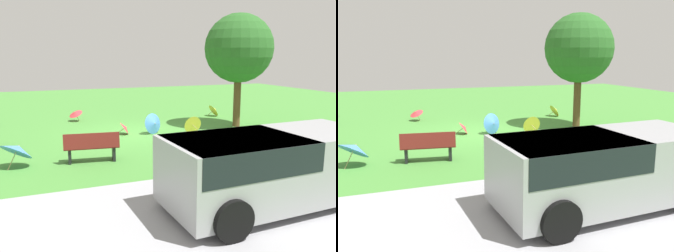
{
  "view_description": "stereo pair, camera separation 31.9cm",
  "coord_description": "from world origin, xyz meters",
  "views": [
    {
      "loc": [
        4.03,
        13.63,
        3.12
      ],
      "look_at": [
        -0.6,
        1.84,
        0.6
      ],
      "focal_mm": 38.36,
      "sensor_mm": 36.0,
      "label": 1
    },
    {
      "loc": [
        3.73,
        13.74,
        3.12
      ],
      "look_at": [
        -0.6,
        1.84,
        0.6
      ],
      "focal_mm": 38.36,
      "sensor_mm": 36.0,
      "label": 2
    }
  ],
  "objects": [
    {
      "name": "shade_tree",
      "position": [
        -4.52,
        0.15,
        3.38
      ],
      "size": [
        2.94,
        2.94,
        4.87
      ],
      "color": "brown",
      "rests_on": "ground"
    },
    {
      "name": "parasol_red_1",
      "position": [
        0.51,
        -0.05,
        0.27
      ],
      "size": [
        0.6,
        0.62,
        0.53
      ],
      "color": "tan",
      "rests_on": "ground"
    },
    {
      "name": "road_strip",
      "position": [
        0.0,
        7.65,
        0.0
      ],
      "size": [
        40.0,
        4.48,
        0.01
      ],
      "primitive_type": "cube",
      "color": "#9E9EA3",
      "rests_on": "ground"
    },
    {
      "name": "parasol_blue_0",
      "position": [
        4.41,
        3.02,
        0.52
      ],
      "size": [
        1.26,
        1.27,
        0.87
      ],
      "color": "tan",
      "rests_on": "ground"
    },
    {
      "name": "ground",
      "position": [
        0.0,
        0.0,
        0.0
      ],
      "size": [
        40.0,
        40.0,
        0.0
      ],
      "primitive_type": "plane",
      "color": "#478C38"
    },
    {
      "name": "parasol_yellow_1",
      "position": [
        -4.92,
        -2.6,
        0.32
      ],
      "size": [
        0.61,
        0.68,
        0.64
      ],
      "color": "tan",
      "rests_on": "ground"
    },
    {
      "name": "van_dark",
      "position": [
        -0.44,
        7.79,
        0.91
      ],
      "size": [
        4.68,
        2.29,
        1.53
      ],
      "color": "#99999E",
      "rests_on": "ground"
    },
    {
      "name": "parasol_blue_1",
      "position": [
        -0.59,
        0.31,
        0.42
      ],
      "size": [
        0.87,
        0.78,
        0.84
      ],
      "color": "tan",
      "rests_on": "ground"
    },
    {
      "name": "parasol_teal_1",
      "position": [
        -2.87,
        3.97,
        0.35
      ],
      "size": [
        0.83,
        0.81,
        0.7
      ],
      "color": "tan",
      "rests_on": "ground"
    },
    {
      "name": "parasol_yellow_0",
      "position": [
        -2.06,
        0.79,
        0.37
      ],
      "size": [
        0.73,
        0.59,
        0.73
      ],
      "color": "tan",
      "rests_on": "ground"
    },
    {
      "name": "park_bench",
      "position": [
        2.39,
        3.31,
        0.47
      ],
      "size": [
        1.65,
        0.69,
        0.9
      ],
      "color": "maroon",
      "rests_on": "ground"
    },
    {
      "name": "parasol_red_2",
      "position": [
        1.99,
        -3.64,
        0.41
      ],
      "size": [
        0.88,
        0.88,
        0.61
      ],
      "color": "tan",
      "rests_on": "ground"
    }
  ]
}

